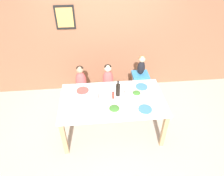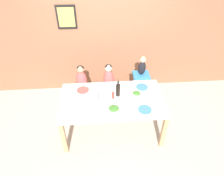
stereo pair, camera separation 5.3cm
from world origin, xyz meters
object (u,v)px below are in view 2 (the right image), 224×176
(chair_far_center, at_px, (109,90))
(person_child_left, at_px, (81,78))
(chair_far_left, at_px, (83,92))
(wine_glass_near, at_px, (127,93))
(wine_glass_far, at_px, (108,86))
(chair_right_highchair, at_px, (140,81))
(paper_towel_roll, at_px, (95,99))
(person_child_center, at_px, (109,77))
(dinner_plate_back_left, at_px, (83,90))
(wine_bottle, at_px, (118,90))
(salad_bowl_small, at_px, (136,94))
(person_baby_right, at_px, (142,65))
(dinner_plate_front_left, at_px, (82,110))
(dinner_plate_back_right, at_px, (142,87))
(dinner_plate_front_right, at_px, (145,109))
(salad_bowl_large, at_px, (114,109))

(chair_far_center, distance_m, person_child_left, 0.64)
(chair_far_left, height_order, chair_far_center, same)
(wine_glass_near, xyz_separation_m, wine_glass_far, (-0.31, 0.19, 0.00))
(chair_right_highchair, height_order, paper_towel_roll, paper_towel_roll)
(person_child_center, xyz_separation_m, wine_glass_far, (-0.05, -0.55, 0.18))
(chair_far_left, xyz_separation_m, dinner_plate_back_left, (0.05, -0.46, 0.40))
(chair_far_center, relative_size, wine_bottle, 1.48)
(person_child_left, relative_size, salad_bowl_small, 3.46)
(person_baby_right, bearing_deg, paper_towel_roll, -137.07)
(dinner_plate_front_left, bearing_deg, salad_bowl_small, 16.10)
(chair_far_left, relative_size, dinner_plate_back_left, 2.02)
(person_baby_right, bearing_deg, chair_far_left, -179.95)
(person_child_center, relative_size, dinner_plate_back_right, 2.50)
(wine_glass_near, xyz_separation_m, dinner_plate_front_right, (0.25, -0.30, -0.12))
(wine_glass_near, bearing_deg, salad_bowl_small, 14.25)
(dinner_plate_back_left, bearing_deg, person_child_left, 96.24)
(person_child_left, relative_size, wine_glass_near, 3.03)
(salad_bowl_large, relative_size, dinner_plate_front_left, 0.88)
(person_child_left, xyz_separation_m, dinner_plate_back_right, (1.12, -0.45, 0.05))
(wine_glass_far, bearing_deg, dinner_plate_back_left, 168.48)
(wine_glass_far, height_order, salad_bowl_small, wine_glass_far)
(chair_right_highchair, relative_size, wine_glass_near, 4.11)
(person_child_center, bearing_deg, chair_far_left, -179.92)
(person_child_center, relative_size, wine_bottle, 1.83)
(wine_bottle, bearing_deg, dinner_plate_back_left, 163.16)
(wine_bottle, height_order, wine_glass_near, wine_bottle)
(person_child_center, distance_m, wine_glass_near, 0.80)
(paper_towel_roll, bearing_deg, dinner_plate_back_right, 25.86)
(chair_far_center, relative_size, salad_bowl_large, 2.30)
(chair_right_highchair, xyz_separation_m, person_child_center, (-0.66, 0.00, 0.15))
(chair_right_highchair, distance_m, person_child_left, 1.21)
(person_child_left, bearing_deg, chair_far_left, -90.00)
(chair_far_center, relative_size, dinner_plate_back_left, 2.02)
(salad_bowl_large, height_order, dinner_plate_front_left, salad_bowl_large)
(chair_right_highchair, bearing_deg, dinner_plate_back_right, -99.78)
(chair_right_highchair, bearing_deg, wine_bottle, -130.03)
(dinner_plate_front_left, distance_m, dinner_plate_front_right, 1.01)
(chair_right_highchair, distance_m, paper_towel_roll, 1.31)
(chair_far_left, distance_m, wine_glass_near, 1.21)
(salad_bowl_small, height_order, dinner_plate_front_left, salad_bowl_small)
(salad_bowl_small, bearing_deg, person_child_left, 144.68)
(person_child_center, xyz_separation_m, dinner_plate_front_right, (0.51, -1.03, 0.05))
(chair_far_center, distance_m, chair_right_highchair, 0.69)
(dinner_plate_front_right, bearing_deg, salad_bowl_small, 102.75)
(wine_bottle, bearing_deg, paper_towel_roll, -150.36)
(wine_glass_near, distance_m, dinner_plate_front_right, 0.41)
(chair_far_center, xyz_separation_m, dinner_plate_back_right, (0.58, -0.45, 0.40))
(chair_right_highchair, xyz_separation_m, dinner_plate_back_right, (-0.08, -0.45, 0.20))
(dinner_plate_back_right, bearing_deg, dinner_plate_front_right, -96.73)
(paper_towel_roll, height_order, dinner_plate_back_left, paper_towel_roll)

